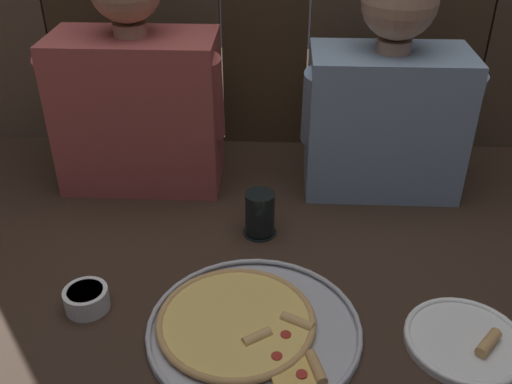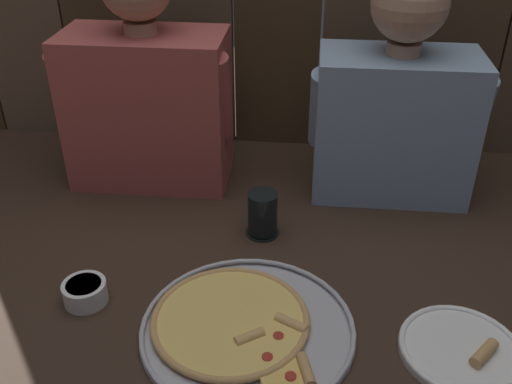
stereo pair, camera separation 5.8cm
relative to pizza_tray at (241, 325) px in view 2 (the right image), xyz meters
The scene contains 7 objects.
ground_plane 0.11m from the pizza_tray, 88.07° to the left, with size 3.20×3.20×0.00m, color #332319.
pizza_tray is the anchor object (origin of this frame).
dinner_plate 0.40m from the pizza_tray, ahead, with size 0.22×0.22×0.03m.
drinking_glass 0.32m from the pizza_tray, 88.18° to the left, with size 0.08×0.08×0.11m.
dipping_bowl 0.32m from the pizza_tray, behind, with size 0.09×0.09×0.04m.
diner_left 0.68m from the pizza_tray, 119.08° to the left, with size 0.44×0.21×0.60m.
diner_right 0.68m from the pizza_tray, 60.37° to the left, with size 0.42×0.21×0.57m.
Camera 2 is at (0.11, -0.90, 0.80)m, focal length 40.71 mm.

